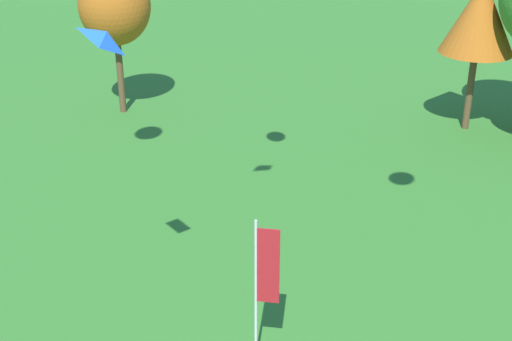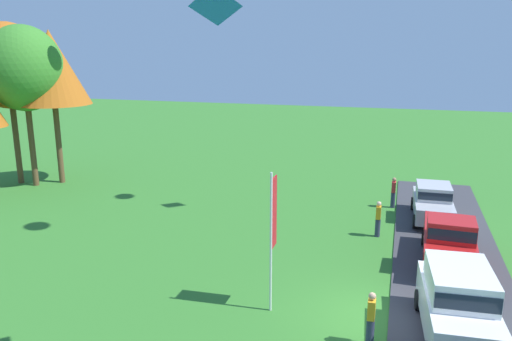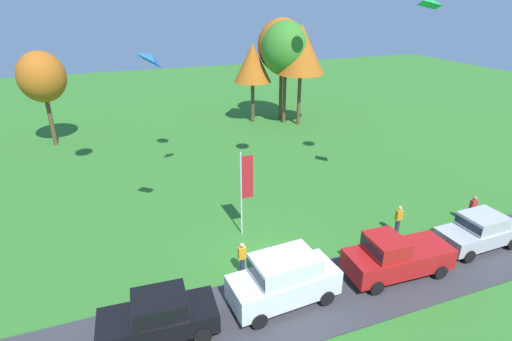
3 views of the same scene
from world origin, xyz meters
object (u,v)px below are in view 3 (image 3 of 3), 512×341
(car_sedan_by_flagpole, at_px, (480,230))
(person_watching_sky, at_px, (398,220))
(person_beside_suv, at_px, (472,209))
(tree_left_of_center, at_px, (301,50))
(car_suv_mid_row, at_px, (284,278))
(tree_center_back, at_px, (286,49))
(car_sedan_near_entrance, at_px, (159,315))
(person_on_lawn, at_px, (242,258))
(car_pickup_far_end, at_px, (395,256))
(kite_diamond_over_trees, at_px, (431,2))
(tree_far_left, at_px, (282,46))
(flag_banner, at_px, (245,183))
(kite_diamond_topmost, at_px, (153,58))
(tree_far_right, at_px, (42,77))
(tree_lone_near, at_px, (253,63))

(car_sedan_by_flagpole, xyz_separation_m, person_watching_sky, (-3.02, 2.53, -0.16))
(person_beside_suv, distance_m, person_watching_sky, 4.74)
(person_beside_suv, distance_m, tree_left_of_center, 21.98)
(car_suv_mid_row, xyz_separation_m, tree_center_back, (11.05, 24.29, 6.06))
(car_sedan_near_entrance, distance_m, person_on_lawn, 4.83)
(car_suv_mid_row, relative_size, car_sedan_by_flagpole, 1.06)
(car_suv_mid_row, height_order, car_sedan_by_flagpole, car_suv_mid_row)
(car_pickup_far_end, bearing_deg, kite_diamond_over_trees, 48.84)
(car_pickup_far_end, bearing_deg, person_beside_suv, 17.77)
(person_on_lawn, xyz_separation_m, tree_far_left, (12.25, 23.18, 6.62))
(flag_banner, bearing_deg, tree_left_of_center, 55.81)
(car_suv_mid_row, distance_m, tree_left_of_center, 26.83)
(flag_banner, xyz_separation_m, kite_diamond_topmost, (-4.08, 0.29, 6.55))
(person_beside_suv, xyz_separation_m, tree_far_right, (-23.38, 23.04, 5.04))
(person_watching_sky, relative_size, tree_left_of_center, 0.18)
(car_suv_mid_row, relative_size, tree_lone_near, 0.60)
(person_beside_suv, height_order, flag_banner, flag_banner)
(tree_far_left, bearing_deg, kite_diamond_over_trees, -92.73)
(person_beside_suv, bearing_deg, tree_lone_near, 101.10)
(kite_diamond_over_trees, bearing_deg, tree_left_of_center, 84.02)
(tree_far_right, bearing_deg, car_sedan_by_flagpole, -49.06)
(car_suv_mid_row, height_order, tree_far_right, tree_far_right)
(kite_diamond_over_trees, bearing_deg, person_on_lawn, -165.95)
(tree_lone_near, bearing_deg, kite_diamond_over_trees, -84.13)
(person_beside_suv, relative_size, kite_diamond_over_trees, 1.59)
(tree_center_back, height_order, kite_diamond_topmost, kite_diamond_topmost)
(car_suv_mid_row, xyz_separation_m, flag_banner, (0.35, 5.78, 1.74))
(flag_banner, bearing_deg, car_sedan_near_entrance, -133.50)
(car_suv_mid_row, xyz_separation_m, tree_lone_near, (8.16, 25.73, 4.66))
(person_on_lawn, relative_size, tree_center_back, 0.17)
(person_beside_suv, xyz_separation_m, tree_left_of_center, (-0.64, 20.99, 6.50))
(car_sedan_by_flagpole, distance_m, tree_far_right, 33.47)
(tree_far_right, bearing_deg, flag_banner, -60.61)
(person_beside_suv, xyz_separation_m, kite_diamond_topmost, (-16.52, 3.92, 8.71))
(kite_diamond_topmost, bearing_deg, flag_banner, -4.08)
(person_watching_sky, height_order, tree_center_back, tree_center_back)
(person_beside_suv, relative_size, flag_banner, 0.36)
(car_suv_mid_row, bearing_deg, car_sedan_near_entrance, -179.76)
(car_pickup_far_end, relative_size, person_beside_suv, 2.97)
(car_pickup_far_end, xyz_separation_m, tree_far_right, (-16.12, 25.37, 4.81))
(car_sedan_near_entrance, distance_m, car_suv_mid_row, 5.17)
(car_pickup_far_end, distance_m, kite_diamond_over_trees, 12.86)
(car_sedan_near_entrance, height_order, car_sedan_by_flagpole, same)
(person_on_lawn, xyz_separation_m, flag_banner, (1.36, 3.35, 2.16))
(person_on_lawn, height_order, kite_diamond_over_trees, kite_diamond_over_trees)
(flag_banner, bearing_deg, person_beside_suv, -16.25)
(tree_lone_near, bearing_deg, tree_center_back, -26.64)
(kite_diamond_topmost, bearing_deg, tree_center_back, 50.94)
(car_sedan_near_entrance, height_order, person_on_lawn, car_sedan_near_entrance)
(tree_far_right, xyz_separation_m, tree_left_of_center, (22.74, -2.06, 1.46))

